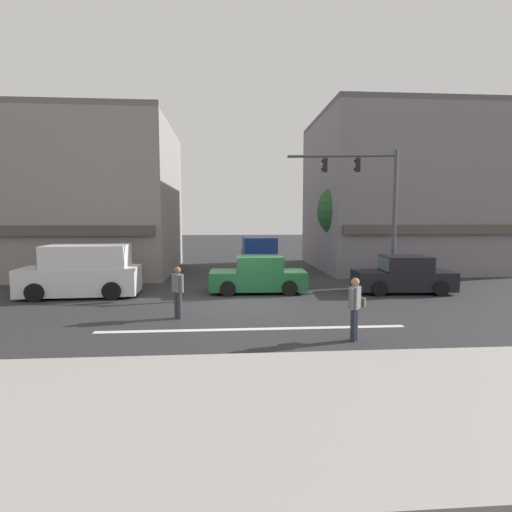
{
  "coord_description": "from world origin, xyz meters",
  "views": [
    {
      "loc": [
        -0.76,
        -14.77,
        3.22
      ],
      "look_at": [
        0.51,
        2.0,
        1.6
      ],
      "focal_mm": 28.0,
      "sensor_mm": 36.0,
      "label": 1
    }
  ],
  "objects_px": {
    "pedestrian_foreground_with_bag": "(355,305)",
    "sedan_parked_curbside": "(403,276)",
    "traffic_light_mast": "(373,196)",
    "van_crossing_center": "(259,256)",
    "utility_pole_near_left": "(80,193)",
    "sedan_crossing_leftbound": "(258,276)",
    "street_tree": "(348,211)",
    "van_crossing_rightbound": "(83,272)",
    "pedestrian_mid_crossing": "(178,289)"
  },
  "relations": [
    {
      "from": "pedestrian_foreground_with_bag",
      "to": "sedan_parked_curbside",
      "type": "bearing_deg",
      "value": 56.68
    },
    {
      "from": "traffic_light_mast",
      "to": "van_crossing_center",
      "type": "height_order",
      "value": "traffic_light_mast"
    },
    {
      "from": "utility_pole_near_left",
      "to": "van_crossing_center",
      "type": "xyz_separation_m",
      "value": [
        9.08,
        2.7,
        -3.44
      ]
    },
    {
      "from": "sedan_crossing_leftbound",
      "to": "street_tree",
      "type": "bearing_deg",
      "value": 44.96
    },
    {
      "from": "van_crossing_rightbound",
      "to": "sedan_crossing_leftbound",
      "type": "distance_m",
      "value": 7.24
    },
    {
      "from": "van_crossing_center",
      "to": "sedan_parked_curbside",
      "type": "relative_size",
      "value": 1.1
    },
    {
      "from": "street_tree",
      "to": "pedestrian_foreground_with_bag",
      "type": "relative_size",
      "value": 3.24
    },
    {
      "from": "van_crossing_rightbound",
      "to": "sedan_parked_curbside",
      "type": "xyz_separation_m",
      "value": [
        13.46,
        -0.15,
        -0.29
      ]
    },
    {
      "from": "van_crossing_rightbound",
      "to": "pedestrian_mid_crossing",
      "type": "distance_m",
      "value": 5.83
    },
    {
      "from": "sedan_crossing_leftbound",
      "to": "pedestrian_mid_crossing",
      "type": "bearing_deg",
      "value": -124.33
    },
    {
      "from": "van_crossing_center",
      "to": "pedestrian_mid_crossing",
      "type": "xyz_separation_m",
      "value": [
        -3.45,
        -10.44,
        -0.06
      ]
    },
    {
      "from": "street_tree",
      "to": "sedan_crossing_leftbound",
      "type": "relative_size",
      "value": 1.3
    },
    {
      "from": "sedan_crossing_leftbound",
      "to": "pedestrian_mid_crossing",
      "type": "xyz_separation_m",
      "value": [
        -2.92,
        -4.28,
        0.24
      ]
    },
    {
      "from": "sedan_crossing_leftbound",
      "to": "pedestrian_mid_crossing",
      "type": "height_order",
      "value": "pedestrian_mid_crossing"
    },
    {
      "from": "van_crossing_rightbound",
      "to": "street_tree",
      "type": "bearing_deg",
      "value": 24.94
    },
    {
      "from": "sedan_parked_curbside",
      "to": "traffic_light_mast",
      "type": "bearing_deg",
      "value": 135.5
    },
    {
      "from": "sedan_parked_curbside",
      "to": "van_crossing_center",
      "type": "bearing_deg",
      "value": 130.6
    },
    {
      "from": "sedan_crossing_leftbound",
      "to": "traffic_light_mast",
      "type": "bearing_deg",
      "value": 5.88
    },
    {
      "from": "utility_pole_near_left",
      "to": "van_crossing_rightbound",
      "type": "relative_size",
      "value": 1.84
    },
    {
      "from": "van_crossing_rightbound",
      "to": "traffic_light_mast",
      "type": "bearing_deg",
      "value": 4.06
    },
    {
      "from": "street_tree",
      "to": "van_crossing_center",
      "type": "distance_m",
      "value": 5.77
    },
    {
      "from": "traffic_light_mast",
      "to": "pedestrian_foreground_with_bag",
      "type": "height_order",
      "value": "traffic_light_mast"
    },
    {
      "from": "street_tree",
      "to": "pedestrian_foreground_with_bag",
      "type": "bearing_deg",
      "value": -106.24
    },
    {
      "from": "utility_pole_near_left",
      "to": "traffic_light_mast",
      "type": "bearing_deg",
      "value": -12.02
    },
    {
      "from": "van_crossing_rightbound",
      "to": "sedan_parked_curbside",
      "type": "bearing_deg",
      "value": -0.64
    },
    {
      "from": "van_crossing_center",
      "to": "pedestrian_mid_crossing",
      "type": "bearing_deg",
      "value": -108.29
    },
    {
      "from": "street_tree",
      "to": "utility_pole_near_left",
      "type": "bearing_deg",
      "value": -171.27
    },
    {
      "from": "traffic_light_mast",
      "to": "sedan_crossing_leftbound",
      "type": "relative_size",
      "value": 1.49
    },
    {
      "from": "pedestrian_mid_crossing",
      "to": "sedan_parked_curbside",
      "type": "bearing_deg",
      "value": 22.45
    },
    {
      "from": "van_crossing_center",
      "to": "utility_pole_near_left",
      "type": "bearing_deg",
      "value": -163.45
    },
    {
      "from": "street_tree",
      "to": "pedestrian_mid_crossing",
      "type": "bearing_deg",
      "value": -130.82
    },
    {
      "from": "sedan_parked_curbside",
      "to": "pedestrian_mid_crossing",
      "type": "bearing_deg",
      "value": -157.55
    },
    {
      "from": "sedan_parked_curbside",
      "to": "street_tree",
      "type": "bearing_deg",
      "value": 95.44
    },
    {
      "from": "street_tree",
      "to": "traffic_light_mast",
      "type": "distance_m",
      "value": 5.16
    },
    {
      "from": "street_tree",
      "to": "van_crossing_center",
      "type": "bearing_deg",
      "value": 174.23
    },
    {
      "from": "street_tree",
      "to": "pedestrian_foreground_with_bag",
      "type": "height_order",
      "value": "street_tree"
    },
    {
      "from": "street_tree",
      "to": "van_crossing_center",
      "type": "xyz_separation_m",
      "value": [
        -5.12,
        0.52,
        -2.62
      ]
    },
    {
      "from": "sedan_crossing_leftbound",
      "to": "pedestrian_mid_crossing",
      "type": "distance_m",
      "value": 5.19
    },
    {
      "from": "street_tree",
      "to": "sedan_crossing_leftbound",
      "type": "bearing_deg",
      "value": -135.04
    },
    {
      "from": "pedestrian_mid_crossing",
      "to": "sedan_crossing_leftbound",
      "type": "bearing_deg",
      "value": 55.67
    },
    {
      "from": "utility_pole_near_left",
      "to": "sedan_parked_curbside",
      "type": "relative_size",
      "value": 2.05
    },
    {
      "from": "sedan_parked_curbside",
      "to": "pedestrian_mid_crossing",
      "type": "relative_size",
      "value": 2.51
    },
    {
      "from": "utility_pole_near_left",
      "to": "van_crossing_rightbound",
      "type": "height_order",
      "value": "utility_pole_near_left"
    },
    {
      "from": "van_crossing_rightbound",
      "to": "van_crossing_center",
      "type": "xyz_separation_m",
      "value": [
        7.76,
        6.51,
        0.0
      ]
    },
    {
      "from": "utility_pole_near_left",
      "to": "traffic_light_mast",
      "type": "relative_size",
      "value": 1.38
    },
    {
      "from": "sedan_crossing_leftbound",
      "to": "pedestrian_foreground_with_bag",
      "type": "relative_size",
      "value": 2.49
    },
    {
      "from": "sedan_crossing_leftbound",
      "to": "van_crossing_center",
      "type": "relative_size",
      "value": 0.9
    },
    {
      "from": "utility_pole_near_left",
      "to": "van_crossing_center",
      "type": "height_order",
      "value": "utility_pole_near_left"
    },
    {
      "from": "street_tree",
      "to": "pedestrian_mid_crossing",
      "type": "relative_size",
      "value": 3.24
    },
    {
      "from": "van_crossing_rightbound",
      "to": "sedan_parked_curbside",
      "type": "distance_m",
      "value": 13.47
    }
  ]
}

